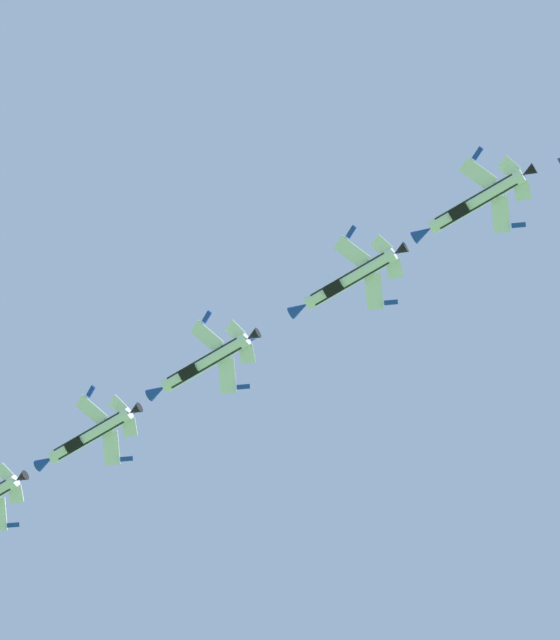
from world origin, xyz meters
name	(u,v)px	position (x,y,z in m)	size (l,w,h in m)	color
fighter_jet_left_wing	(89,437)	(-62.93, 68.96, 142.81)	(15.96, 9.37, 5.42)	white
fighter_jet_right_wing	(204,364)	(-44.96, 65.80, 141.96)	(15.96, 9.13, 5.63)	white
fighter_jet_left_outer	(348,280)	(-25.07, 64.44, 143.92)	(15.96, 9.51, 5.33)	white
fighter_jet_right_outer	(474,203)	(-8.20, 62.78, 145.48)	(15.96, 9.49, 5.35)	white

